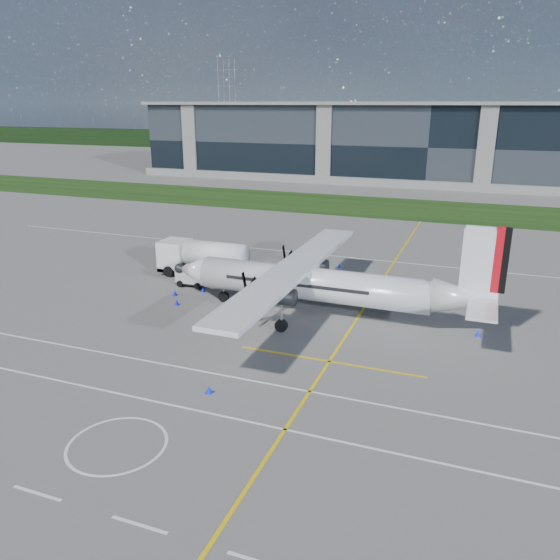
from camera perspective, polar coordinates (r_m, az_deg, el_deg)
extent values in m
plane|color=#615F5C|center=(78.29, 12.34, 6.27)|extent=(400.00, 400.00, 0.00)
cube|color=black|center=(86.06, 13.18, 7.27)|extent=(400.00, 18.00, 0.04)
cube|color=black|center=(116.74, 15.76, 13.51)|extent=(120.00, 20.00, 15.00)
cube|color=black|center=(176.73, 17.65, 13.20)|extent=(400.00, 6.00, 6.00)
cube|color=yellow|center=(49.14, 10.29, -0.55)|extent=(0.20, 70.00, 0.01)
cube|color=white|center=(29.02, -5.21, -14.14)|extent=(90.00, 0.15, 0.01)
imported|color=#F25907|center=(51.31, -7.22, 1.49)|extent=(0.55, 0.76, 1.86)
cone|color=#0E21F8|center=(44.41, -10.73, -2.26)|extent=(0.36, 0.36, 0.50)
cone|color=#0E21F8|center=(40.36, 20.01, -5.20)|extent=(0.36, 0.36, 0.50)
cone|color=#0E21F8|center=(46.60, -10.93, -1.30)|extent=(0.36, 0.36, 0.50)
cone|color=#0E21F8|center=(53.82, 6.29, 1.56)|extent=(0.36, 0.36, 0.50)
cone|color=#0E21F8|center=(31.20, -7.42, -11.23)|extent=(0.36, 0.36, 0.50)
cone|color=#0E21F8|center=(47.10, -8.05, -0.94)|extent=(0.36, 0.36, 0.50)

